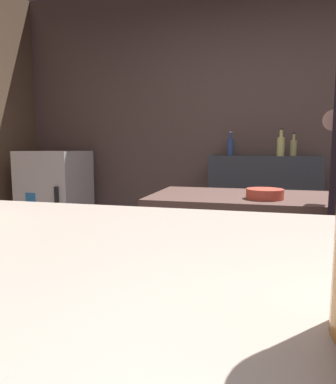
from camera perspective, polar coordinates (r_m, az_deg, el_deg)
name	(u,v)px	position (r m, az deg, el deg)	size (l,w,h in m)	color
wall_back	(278,129)	(3.49, 17.28, 9.70)	(5.20, 0.10, 2.70)	brown
back_shelf	(263,218)	(3.27, 14.98, -4.09)	(0.93, 0.36, 1.11)	#363C42
mini_fridge	(56,209)	(3.66, -17.51, -2.69)	(0.55, 0.58, 1.14)	white
mixing_bowl	(265,194)	(1.79, 15.30, -0.29)	(0.18, 0.18, 0.05)	#C84937
bottle_olive_oil	(281,145)	(3.11, 17.67, 7.15)	(0.06, 0.06, 0.23)	#D4D676
bottle_vinegar	(293,147)	(3.28, 19.52, 6.85)	(0.06, 0.06, 0.20)	#C7C679
bottle_hot_sauce	(230,146)	(3.29, 10.01, 7.28)	(0.06, 0.06, 0.21)	#385494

